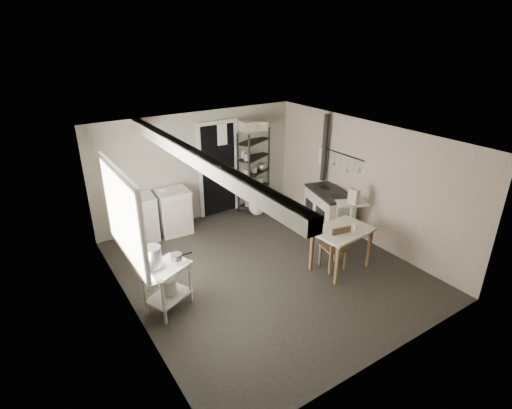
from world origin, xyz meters
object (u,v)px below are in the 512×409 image
prep_table (168,286)px  chair (334,243)px  work_table (341,249)px  flour_sack (257,205)px  stove (329,211)px  shelf_rack (254,168)px  base_cabinets (157,214)px  stockpot (152,257)px

prep_table → chair: (2.78, -0.48, 0.08)m
work_table → flour_sack: work_table is taller
stove → flour_sack: 1.64m
shelf_rack → stove: bearing=-95.3°
shelf_rack → prep_table: bearing=-166.1°
prep_table → stove: stove is taller
stove → work_table: (-0.80, -1.17, -0.06)m
prep_table → chair: 2.82m
stove → work_table: stove is taller
shelf_rack → work_table: bearing=-117.8°
base_cabinets → chair: chair is taller
prep_table → chair: chair is taller
base_cabinets → work_table: bearing=-47.9°
prep_table → chair: size_ratio=0.85×
work_table → chair: size_ratio=1.14×
prep_table → work_table: size_ratio=0.75×
chair → flour_sack: chair is taller
stockpot → shelf_rack: bearing=36.8°
work_table → chair: (-0.10, 0.07, 0.10)m
stockpot → work_table: size_ratio=0.30×
base_cabinets → stove: 3.43m
chair → flour_sack: (0.10, 2.52, -0.24)m
prep_table → stockpot: 0.57m
shelf_rack → stove: 1.99m
stockpot → chair: size_ratio=0.34×
work_table → chair: 0.16m
stockpot → base_cabinets: 2.49m
stockpot → shelf_rack: shelf_rack is taller
stockpot → flour_sack: (3.05, 2.01, -0.70)m
stockpot → chair: bearing=-9.7°
stockpot → stove: size_ratio=0.27×
shelf_rack → work_table: size_ratio=1.85×
stockpot → chair: (2.95, -0.51, -0.45)m
stockpot → chair: stockpot is taller
stove → prep_table: bearing=-156.0°
prep_table → flour_sack: (2.88, 2.03, -0.16)m
shelf_rack → chair: size_ratio=2.10×
shelf_rack → flour_sack: size_ratio=3.78×
chair → stove: bearing=61.1°
flour_sack → prep_table: bearing=-144.7°
prep_table → chair: bearing=-9.9°
shelf_rack → work_table: 3.04m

